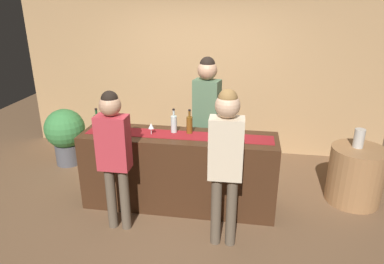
# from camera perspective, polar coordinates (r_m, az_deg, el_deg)

# --- Properties ---
(ground_plane) EXTENTS (10.00, 10.00, 0.00)m
(ground_plane) POSITION_cam_1_polar(r_m,az_deg,el_deg) (4.69, -2.05, -11.47)
(ground_plane) COLOR brown
(back_wall) EXTENTS (6.00, 0.12, 2.90)m
(back_wall) POSITION_cam_1_polar(r_m,az_deg,el_deg) (5.93, 1.38, 10.63)
(back_wall) COLOR tan
(back_wall) RESTS_ON ground
(bar_counter) EXTENTS (2.38, 0.60, 0.96)m
(bar_counter) POSITION_cam_1_polar(r_m,az_deg,el_deg) (4.45, -2.13, -6.26)
(bar_counter) COLOR #3D2314
(bar_counter) RESTS_ON ground
(counter_runner_cloth) EXTENTS (2.26, 0.28, 0.01)m
(counter_runner_cloth) POSITION_cam_1_polar(r_m,az_deg,el_deg) (4.25, -2.21, -0.46)
(counter_runner_cloth) COLOR maroon
(counter_runner_cloth) RESTS_ON bar_counter
(wine_bottle_green) EXTENTS (0.07, 0.07, 0.30)m
(wine_bottle_green) POSITION_cam_1_polar(r_m,az_deg,el_deg) (4.46, -14.98, 1.37)
(wine_bottle_green) COLOR #194723
(wine_bottle_green) RESTS_ON bar_counter
(wine_bottle_amber) EXTENTS (0.07, 0.07, 0.30)m
(wine_bottle_amber) POSITION_cam_1_polar(r_m,az_deg,el_deg) (4.27, -0.41, 1.22)
(wine_bottle_amber) COLOR brown
(wine_bottle_amber) RESTS_ON bar_counter
(wine_bottle_clear) EXTENTS (0.07, 0.07, 0.30)m
(wine_bottle_clear) POSITION_cam_1_polar(r_m,az_deg,el_deg) (4.30, -2.94, 1.33)
(wine_bottle_clear) COLOR #B2C6C1
(wine_bottle_clear) RESTS_ON bar_counter
(wine_glass_near_customer) EXTENTS (0.07, 0.07, 0.14)m
(wine_glass_near_customer) POSITION_cam_1_polar(r_m,az_deg,el_deg) (4.12, 5.23, 0.28)
(wine_glass_near_customer) COLOR silver
(wine_glass_near_customer) RESTS_ON bar_counter
(wine_glass_mid_counter) EXTENTS (0.07, 0.07, 0.14)m
(wine_glass_mid_counter) POSITION_cam_1_polar(r_m,az_deg,el_deg) (4.26, -6.60, 0.92)
(wine_glass_mid_counter) COLOR silver
(wine_glass_mid_counter) RESTS_ON bar_counter
(bartender) EXTENTS (0.38, 0.27, 1.81)m
(bartender) POSITION_cam_1_polar(r_m,az_deg,el_deg) (4.69, 2.39, 3.89)
(bartender) COLOR #26262B
(bartender) RESTS_ON ground
(customer_sipping) EXTENTS (0.34, 0.24, 1.72)m
(customer_sipping) POSITION_cam_1_polar(r_m,az_deg,el_deg) (3.51, 5.46, -3.47)
(customer_sipping) COLOR brown
(customer_sipping) RESTS_ON ground
(customer_browsing) EXTENTS (0.34, 0.23, 1.63)m
(customer_browsing) POSITION_cam_1_polar(r_m,az_deg,el_deg) (3.88, -12.48, -2.57)
(customer_browsing) COLOR brown
(customer_browsing) RESTS_ON ground
(round_side_table) EXTENTS (0.68, 0.68, 0.74)m
(round_side_table) POSITION_cam_1_polar(r_m,az_deg,el_deg) (5.04, 24.80, -6.29)
(round_side_table) COLOR #996B42
(round_side_table) RESTS_ON ground
(vase_on_side_table) EXTENTS (0.13, 0.13, 0.24)m
(vase_on_side_table) POSITION_cam_1_polar(r_m,az_deg,el_deg) (4.89, 25.27, -0.91)
(vase_on_side_table) COLOR #B7B2A8
(vase_on_side_table) RESTS_ON round_side_table
(potted_plant_tall) EXTENTS (0.61, 0.61, 0.90)m
(potted_plant_tall) POSITION_cam_1_polar(r_m,az_deg,el_deg) (5.88, -19.71, -0.13)
(potted_plant_tall) COLOR #4C4C51
(potted_plant_tall) RESTS_ON ground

